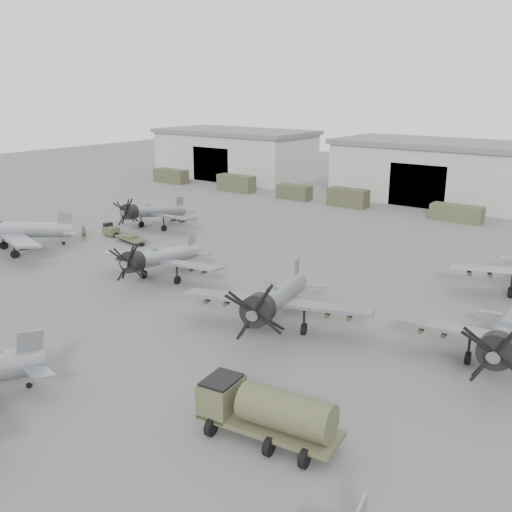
{
  "coord_description": "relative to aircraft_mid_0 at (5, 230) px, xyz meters",
  "views": [
    {
      "loc": [
        29.23,
        -21.22,
        16.2
      ],
      "look_at": [
        1.57,
        15.69,
        2.5
      ],
      "focal_mm": 40.0,
      "sensor_mm": 36.0,
      "label": 1
    }
  ],
  "objects": [
    {
      "name": "support_truck_1",
      "position": [
        -4.06,
        41.97,
        -1.13
      ],
      "size": [
        6.51,
        2.2,
        2.6
      ],
      "primitive_type": "cube",
      "color": "#3D422B",
      "rests_on": "ground"
    },
    {
      "name": "aircraft_mid_2",
      "position": [
        32.61,
        0.55,
        -0.02
      ],
      "size": [
        13.2,
        11.89,
        5.31
      ],
      "rotation": [
        0.0,
        0.0,
        0.34
      ],
      "color": "gray",
      "rests_on": "ground"
    },
    {
      "name": "support_truck_3",
      "position": [
        16.15,
        41.97,
        -1.18
      ],
      "size": [
        5.75,
        2.2,
        2.52
      ],
      "primitive_type": "cube",
      "color": "#3E3F29",
      "rests_on": "ground"
    },
    {
      "name": "aircraft_mid_1",
      "position": [
        18.5,
        3.21,
        -0.32
      ],
      "size": [
        11.75,
        10.58,
        4.66
      ],
      "rotation": [
        0.0,
        0.0,
        0.19
      ],
      "color": "gray",
      "rests_on": "ground"
    },
    {
      "name": "ground",
      "position": [
        24.07,
        -8.03,
        -2.44
      ],
      "size": [
        220.0,
        220.0,
        0.0
      ],
      "primitive_type": "plane",
      "color": "#575754",
      "rests_on": "ground"
    },
    {
      "name": "aircraft_mid_3",
      "position": [
        46.67,
        3.8,
        -0.13
      ],
      "size": [
        12.77,
        11.49,
        5.08
      ],
      "rotation": [
        0.0,
        0.0,
        0.11
      ],
      "color": "gray",
      "rests_on": "ground"
    },
    {
      "name": "aircraft_mid_0",
      "position": [
        0.0,
        0.0,
        0.0
      ],
      "size": [
        13.44,
        12.1,
        5.36
      ],
      "rotation": [
        0.0,
        0.0,
        -0.27
      ],
      "color": "#999BA1",
      "rests_on": "ground"
    },
    {
      "name": "support_truck_2",
      "position": [
        7.11,
        41.97,
        -1.36
      ],
      "size": [
        5.26,
        2.2,
        2.15
      ],
      "primitive_type": "cube",
      "color": "#3A3F29",
      "rests_on": "ground"
    },
    {
      "name": "tug_trailer",
      "position": [
        4.18,
        10.76,
        -1.89
      ],
      "size": [
        7.32,
        2.53,
        1.45
      ],
      "rotation": [
        0.0,
        0.0,
        -0.17
      ],
      "color": "#42452D",
      "rests_on": "ground"
    },
    {
      "name": "support_truck_4",
      "position": [
        31.47,
        41.97,
        -1.43
      ],
      "size": [
        6.37,
        2.2,
        2.02
      ],
      "primitive_type": "cube",
      "color": "#45472F",
      "rests_on": "ground"
    },
    {
      "name": "fuel_tanker",
      "position": [
        39.47,
        -9.9,
        -0.9
      ],
      "size": [
        7.16,
        3.83,
        2.67
      ],
      "rotation": [
        0.0,
        0.0,
        0.13
      ],
      "color": "#4A4B31",
      "rests_on": "ground"
    },
    {
      "name": "aircraft_far_0",
      "position": [
        4.0,
        15.93,
        -0.31
      ],
      "size": [
        11.75,
        10.58,
        4.69
      ],
      "rotation": [
        0.0,
        0.0,
        0.08
      ],
      "color": "gray",
      "rests_on": "ground"
    },
    {
      "name": "support_truck_0",
      "position": [
        -18.83,
        41.97,
        -1.27
      ],
      "size": [
        6.67,
        2.2,
        2.33
      ],
      "primitive_type": "cube",
      "color": "#3F3F29",
      "rests_on": "ground"
    },
    {
      "name": "hangar_left",
      "position": [
        -13.93,
        53.94,
        1.94
      ],
      "size": [
        29.0,
        14.8,
        8.7
      ],
      "color": "#AFB0A4",
      "rests_on": "ground"
    },
    {
      "name": "ground_crew",
      "position": [
        1.62,
        8.06,
        -1.63
      ],
      "size": [
        0.58,
        0.69,
        1.61
      ],
      "primitive_type": "imported",
      "rotation": [
        0.0,
        0.0,
        1.19
      ],
      "color": "#43452D",
      "rests_on": "ground"
    },
    {
      "name": "hangar_center",
      "position": [
        24.07,
        53.94,
        1.94
      ],
      "size": [
        29.0,
        14.8,
        8.7
      ],
      "color": "#AFB0A4",
      "rests_on": "ground"
    }
  ]
}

